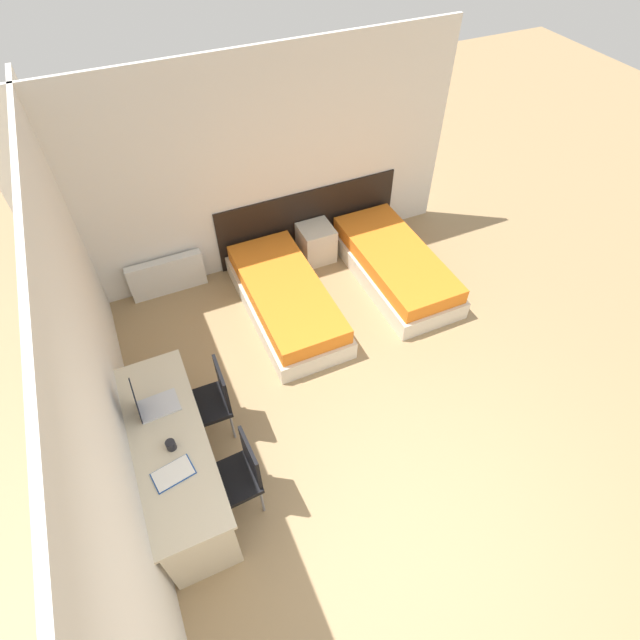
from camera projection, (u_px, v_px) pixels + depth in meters
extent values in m
plane|color=#9E7F56|center=(424.00, 533.00, 4.36)|extent=(20.00, 20.00, 0.00)
cube|color=silver|center=(256.00, 169.00, 5.89)|extent=(5.18, 0.05, 2.70)
cube|color=silver|center=(92.00, 349.00, 4.03)|extent=(0.05, 5.05, 2.70)
cube|color=black|center=(309.00, 220.00, 6.71)|extent=(2.52, 0.03, 0.91)
cube|color=beige|center=(286.00, 304.00, 6.09)|extent=(0.91, 2.03, 0.24)
cube|color=orange|center=(285.00, 291.00, 5.93)|extent=(0.83, 1.95, 0.20)
cube|color=beige|center=(394.00, 271.00, 6.51)|extent=(0.91, 2.03, 0.24)
cube|color=orange|center=(396.00, 258.00, 6.35)|extent=(0.83, 1.95, 0.20)
cube|color=beige|center=(316.00, 243.00, 6.70)|extent=(0.44, 0.43, 0.49)
cube|color=silver|center=(167.00, 276.00, 6.26)|extent=(0.94, 0.12, 0.50)
cube|color=beige|center=(169.00, 440.00, 4.18)|extent=(0.61, 1.85, 0.04)
cube|color=beige|center=(205.00, 559.00, 3.88)|extent=(0.55, 0.04, 0.70)
cube|color=beige|center=(157.00, 385.00, 5.01)|extent=(0.55, 0.04, 0.70)
cube|color=black|center=(206.00, 405.00, 4.76)|extent=(0.44, 0.44, 0.05)
cube|color=black|center=(222.00, 384.00, 4.63)|extent=(0.04, 0.38, 0.44)
cylinder|color=slate|center=(196.00, 440.00, 4.76)|extent=(0.02, 0.02, 0.40)
cylinder|color=slate|center=(187.00, 409.00, 4.99)|extent=(0.02, 0.02, 0.40)
cylinder|color=slate|center=(233.00, 427.00, 4.85)|extent=(0.02, 0.02, 0.40)
cylinder|color=slate|center=(222.00, 397.00, 5.08)|extent=(0.02, 0.02, 0.40)
cube|color=black|center=(232.00, 481.00, 4.24)|extent=(0.45, 0.45, 0.05)
cube|color=black|center=(251.00, 458.00, 4.12)|extent=(0.05, 0.39, 0.44)
cylinder|color=slate|center=(222.00, 520.00, 4.24)|extent=(0.02, 0.02, 0.40)
cylinder|color=slate|center=(209.00, 484.00, 4.46)|extent=(0.02, 0.02, 0.40)
cylinder|color=slate|center=(262.00, 501.00, 4.35)|extent=(0.02, 0.02, 0.40)
cylinder|color=slate|center=(247.00, 466.00, 4.57)|extent=(0.02, 0.02, 0.40)
cube|color=silver|center=(159.00, 406.00, 4.38)|extent=(0.35, 0.26, 0.02)
cube|color=black|center=(136.00, 401.00, 4.20)|extent=(0.05, 0.25, 0.34)
cube|color=#1E4793|center=(173.00, 474.00, 3.95)|extent=(0.35, 0.25, 0.01)
cube|color=white|center=(173.00, 473.00, 3.95)|extent=(0.33, 0.23, 0.01)
cylinder|color=black|center=(171.00, 445.00, 4.08)|extent=(0.08, 0.08, 0.09)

